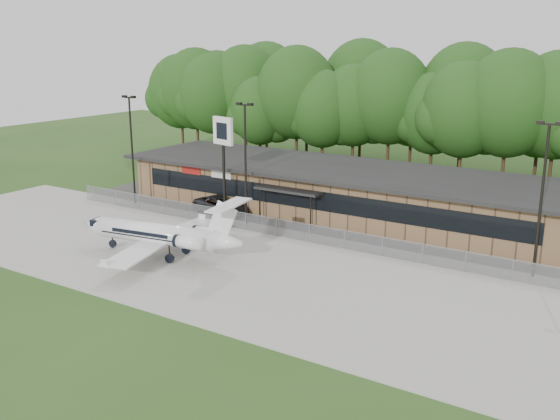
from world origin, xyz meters
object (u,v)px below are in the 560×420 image
Objects in this scene: pole_sign at (223,142)px; suv at (221,205)px; terminal at (340,190)px; business_jet at (163,235)px.

suv is at bearing 150.00° from pole_sign.
terminal is at bearing -41.85° from suv.
terminal is 7.15× the size of suv.
terminal is 3.00× the size of business_jet.
pole_sign is (-7.50, -7.14, 4.63)m from terminal.
pole_sign reaches higher than terminal.
suv is (-8.84, -5.87, -1.38)m from terminal.
suv is 0.64× the size of pole_sign.
suv is (-3.65, 11.52, -0.85)m from business_jet.
business_jet is at bearing -106.64° from terminal.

